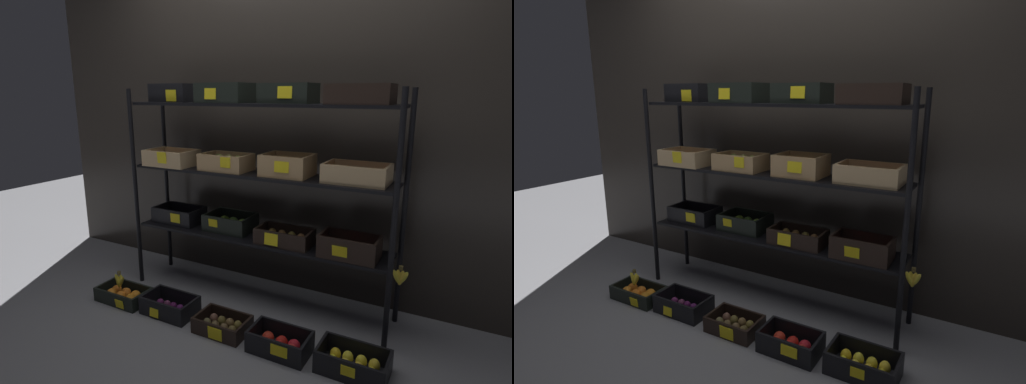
% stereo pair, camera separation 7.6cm
% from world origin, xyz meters
% --- Properties ---
extents(ground_plane, '(10.00, 10.00, 0.00)m').
position_xyz_m(ground_plane, '(0.00, 0.00, 0.00)').
color(ground_plane, gray).
extents(storefront_wall, '(4.27, 0.12, 2.59)m').
position_xyz_m(storefront_wall, '(0.00, 0.37, 1.30)').
color(storefront_wall, '#2D2823').
rests_on(storefront_wall, ground_plane).
extents(display_rack, '(1.98, 0.38, 1.51)m').
position_xyz_m(display_rack, '(0.00, -0.01, 0.94)').
color(display_rack, black).
rests_on(display_rack, ground_plane).
extents(crate_ground_orange, '(0.38, 0.22, 0.10)m').
position_xyz_m(crate_ground_orange, '(-0.82, -0.48, 0.04)').
color(crate_ground_orange, black).
rests_on(crate_ground_orange, ground_plane).
extents(crate_ground_plum, '(0.36, 0.22, 0.12)m').
position_xyz_m(crate_ground_plum, '(-0.42, -0.45, 0.04)').
color(crate_ground_plum, black).
rests_on(crate_ground_plum, ground_plane).
extents(crate_ground_kiwi, '(0.33, 0.22, 0.10)m').
position_xyz_m(crate_ground_kiwi, '(0.01, -0.46, 0.04)').
color(crate_ground_kiwi, black).
rests_on(crate_ground_kiwi, ground_plane).
extents(crate_ground_apple_red, '(0.35, 0.21, 0.13)m').
position_xyz_m(crate_ground_apple_red, '(0.41, -0.48, 0.05)').
color(crate_ground_apple_red, black).
rests_on(crate_ground_apple_red, ground_plane).
extents(crate_ground_lemon, '(0.37, 0.22, 0.13)m').
position_xyz_m(crate_ground_lemon, '(0.83, -0.45, 0.05)').
color(crate_ground_lemon, black).
rests_on(crate_ground_lemon, ground_plane).
extents(banana_bunch_loose, '(0.11, 0.04, 0.12)m').
position_xyz_m(banana_bunch_loose, '(-0.84, -0.48, 0.15)').
color(banana_bunch_loose, brown).
rests_on(banana_bunch_loose, crate_ground_orange).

